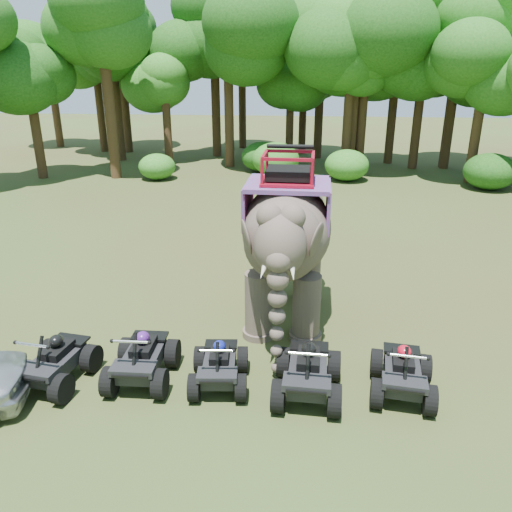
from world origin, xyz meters
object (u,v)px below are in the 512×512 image
object	(u,v)px
atv_2	(219,360)
atv_4	(403,367)
atv_0	(53,356)
elephant	(287,238)
atv_3	(308,365)
atv_1	(142,353)

from	to	relation	value
atv_2	atv_4	world-z (taller)	atv_4
atv_0	atv_4	distance (m)	7.12
atv_0	atv_2	distance (m)	3.42
elephant	atv_0	xyz separation A→B (m)	(-4.63, -3.39, -1.55)
atv_3	atv_4	distance (m)	1.90
atv_1	atv_4	distance (m)	5.33
elephant	atv_4	world-z (taller)	elephant
elephant	atv_1	bearing A→B (deg)	-131.09
atv_0	atv_3	world-z (taller)	atv_3
atv_0	atv_1	bearing A→B (deg)	16.72
atv_0	atv_2	world-z (taller)	atv_0
atv_1	atv_3	xyz separation A→B (m)	(3.44, -0.16, 0.03)
atv_2	atv_0	bearing A→B (deg)	179.10
atv_0	atv_2	size ratio (longest dim) A/B	1.09
atv_2	atv_3	bearing A→B (deg)	-9.60
atv_0	atv_2	xyz separation A→B (m)	(3.41, 0.25, -0.05)
atv_2	atv_4	size ratio (longest dim) A/B	0.94
elephant	atv_3	world-z (taller)	elephant
elephant	atv_0	world-z (taller)	elephant
elephant	atv_2	world-z (taller)	elephant
elephant	atv_3	distance (m)	3.66
atv_2	atv_3	distance (m)	1.82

